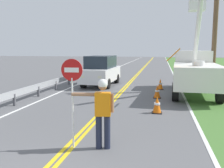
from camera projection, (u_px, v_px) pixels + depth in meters
name	position (u px, v px, depth m)	size (l,w,h in m)	color
centerline_yellow_left	(134.00, 77.00, 23.17)	(0.11, 110.00, 0.01)	yellow
centerline_yellow_right	(136.00, 77.00, 23.14)	(0.11, 110.00, 0.01)	yellow
edge_line_right	(175.00, 78.00, 22.47)	(0.12, 110.00, 0.01)	silver
edge_line_left	(98.00, 76.00, 23.84)	(0.12, 110.00, 0.01)	silver
flagger_worker	(102.00, 109.00, 6.36)	(1.08, 0.31, 1.83)	#1E2338
stop_sign_paddle	(72.00, 83.00, 6.30)	(0.56, 0.04, 2.33)	silver
utility_bucket_truck	(194.00, 69.00, 14.40)	(3.00, 6.92, 5.54)	white
oncoming_suv_nearest	(101.00, 71.00, 17.57)	(2.05, 4.67, 2.10)	silver
utility_pole_near	(215.00, 26.00, 14.84)	(1.80, 0.28, 7.55)	brown
traffic_cone_lead	(157.00, 105.00, 10.03)	(0.40, 0.40, 0.70)	orange
traffic_cone_mid	(157.00, 92.00, 13.10)	(0.40, 0.40, 0.70)	orange
traffic_cone_tail	(160.00, 84.00, 15.91)	(0.40, 0.40, 0.70)	orange
guardrail_left_shoulder	(74.00, 76.00, 19.06)	(0.10, 32.00, 0.71)	#9EA0A3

